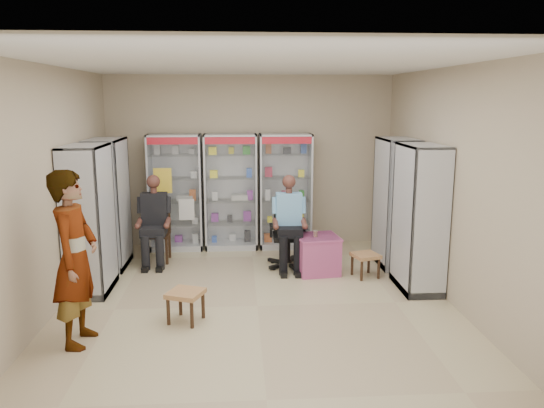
{
  "coord_description": "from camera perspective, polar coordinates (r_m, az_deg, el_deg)",
  "views": [
    {
      "loc": [
        -0.23,
        -6.37,
        2.61
      ],
      "look_at": [
        0.23,
        0.7,
        1.18
      ],
      "focal_mm": 35.0,
      "sensor_mm": 36.0,
      "label": 1
    }
  ],
  "objects": [
    {
      "name": "floor",
      "position": [
        6.88,
        -1.59,
        -10.9
      ],
      "size": [
        6.0,
        6.0,
        0.0
      ],
      "primitive_type": "plane",
      "color": "tan",
      "rests_on": "ground"
    },
    {
      "name": "room_shell",
      "position": [
        6.4,
        -1.69,
        5.63
      ],
      "size": [
        5.02,
        6.02,
        3.01
      ],
      "color": "tan",
      "rests_on": "ground"
    },
    {
      "name": "cabinet_back_left",
      "position": [
        9.3,
        -10.3,
        1.22
      ],
      "size": [
        0.9,
        0.5,
        2.0
      ],
      "primitive_type": "cube",
      "color": "#A7A8AE",
      "rests_on": "floor"
    },
    {
      "name": "cabinet_back_mid",
      "position": [
        9.24,
        -4.44,
        1.3
      ],
      "size": [
        0.9,
        0.5,
        2.0
      ],
      "primitive_type": "cube",
      "color": "#B7B9BF",
      "rests_on": "floor"
    },
    {
      "name": "cabinet_back_right",
      "position": [
        9.27,
        1.44,
        1.37
      ],
      "size": [
        0.9,
        0.5,
        2.0
      ],
      "primitive_type": "cube",
      "color": "#ACADB3",
      "rests_on": "floor"
    },
    {
      "name": "cabinet_right_far",
      "position": [
        8.49,
        13.16,
        0.14
      ],
      "size": [
        0.9,
        0.5,
        2.0
      ],
      "primitive_type": "cube",
      "rotation": [
        0.0,
        0.0,
        1.57
      ],
      "color": "#B2B4BA",
      "rests_on": "floor"
    },
    {
      "name": "cabinet_right_near",
      "position": [
        7.47,
        15.58,
        -1.49
      ],
      "size": [
        0.9,
        0.5,
        2.0
      ],
      "primitive_type": "cube",
      "rotation": [
        0.0,
        0.0,
        1.57
      ],
      "color": "#B1B3B8",
      "rests_on": "floor"
    },
    {
      "name": "cabinet_left_far",
      "position": [
        8.56,
        -17.19,
        0.02
      ],
      "size": [
        0.9,
        0.5,
        2.0
      ],
      "primitive_type": "cube",
      "rotation": [
        0.0,
        0.0,
        -1.57
      ],
      "color": "#A2A5A9",
      "rests_on": "floor"
    },
    {
      "name": "cabinet_left_near",
      "position": [
        7.52,
        -19.1,
        -1.62
      ],
      "size": [
        0.9,
        0.5,
        2.0
      ],
      "primitive_type": "cube",
      "rotation": [
        0.0,
        0.0,
        -1.57
      ],
      "color": "#B4B5BC",
      "rests_on": "floor"
    },
    {
      "name": "wooden_chair",
      "position": [
        8.74,
        -12.34,
        -3.07
      ],
      "size": [
        0.42,
        0.42,
        0.94
      ],
      "primitive_type": "cube",
      "color": "black",
      "rests_on": "floor"
    },
    {
      "name": "seated_customer",
      "position": [
        8.64,
        -12.45,
        -1.87
      ],
      "size": [
        0.44,
        0.6,
        1.34
      ],
      "primitive_type": null,
      "color": "black",
      "rests_on": "floor"
    },
    {
      "name": "office_chair",
      "position": [
        8.27,
        1.76,
        -3.14
      ],
      "size": [
        0.59,
        0.59,
        1.08
      ],
      "primitive_type": "cube",
      "rotation": [
        0.0,
        0.0,
        -0.01
      ],
      "color": "black",
      "rests_on": "floor"
    },
    {
      "name": "seated_shopkeeper",
      "position": [
        8.19,
        1.8,
        -2.23
      ],
      "size": [
        0.46,
        0.63,
        1.37
      ],
      "primitive_type": null,
      "rotation": [
        0.0,
        0.0,
        -0.01
      ],
      "color": "#76BEE9",
      "rests_on": "floor"
    },
    {
      "name": "pink_trunk",
      "position": [
        8.06,
        4.88,
        -5.42
      ],
      "size": [
        0.66,
        0.64,
        0.57
      ],
      "primitive_type": "cube",
      "rotation": [
        0.0,
        0.0,
        0.13
      ],
      "color": "#AB448B",
      "rests_on": "floor"
    },
    {
      "name": "tea_glass",
      "position": [
        7.93,
        4.7,
        -3.2
      ],
      "size": [
        0.07,
        0.07,
        0.09
      ],
      "primitive_type": "cylinder",
      "color": "#602308",
      "rests_on": "pink_trunk"
    },
    {
      "name": "woven_stool_a",
      "position": [
        8.0,
        10.01,
        -6.5
      ],
      "size": [
        0.44,
        0.44,
        0.35
      ],
      "primitive_type": "cube",
      "rotation": [
        0.0,
        0.0,
        0.29
      ],
      "color": "#A16E44",
      "rests_on": "floor"
    },
    {
      "name": "woven_stool_b",
      "position": [
        6.45,
        -9.25,
        -10.8
      ],
      "size": [
        0.49,
        0.49,
        0.38
      ],
      "primitive_type": "cube",
      "rotation": [
        0.0,
        0.0,
        -0.38
      ],
      "color": "#9D7142",
      "rests_on": "floor"
    },
    {
      "name": "standing_man",
      "position": [
        5.98,
        -20.42,
        -5.52
      ],
      "size": [
        0.5,
        0.72,
        1.89
      ],
      "primitive_type": "imported",
      "rotation": [
        0.0,
        0.0,
        1.5
      ],
      "color": "gray",
      "rests_on": "floor"
    }
  ]
}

